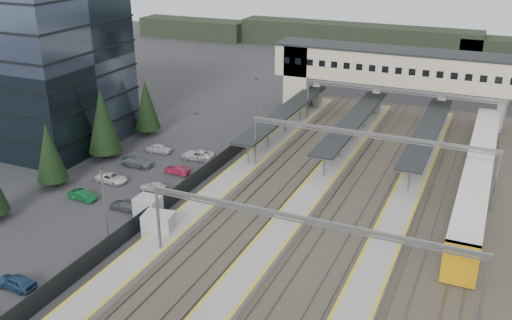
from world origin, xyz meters
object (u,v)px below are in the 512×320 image
at_px(footbridge, 384,69).
at_px(train, 477,176).
at_px(office_building, 24,55).
at_px(relay_cabin_far, 148,207).
at_px(relay_cabin_near, 159,225).

height_order(footbridge, train, footbridge).
distance_m(office_building, relay_cabin_far, 33.72).
relative_size(footbridge, train, 0.96).
relative_size(office_building, train, 0.58).
distance_m(office_building, relay_cabin_near, 37.64).
bearing_deg(office_building, relay_cabin_far, -26.01).
distance_m(footbridge, train, 29.20).
distance_m(relay_cabin_far, footbridge, 46.97).
bearing_deg(train, relay_cabin_near, -140.40).
distance_m(office_building, train, 61.18).
bearing_deg(footbridge, office_building, -145.53).
xyz_separation_m(office_building, footbridge, (43.70, 30.00, -4.26)).
bearing_deg(train, office_building, -173.85).
xyz_separation_m(office_building, train, (60.00, 6.47, -10.03)).
xyz_separation_m(office_building, relay_cabin_near, (31.83, -16.84, -10.96)).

